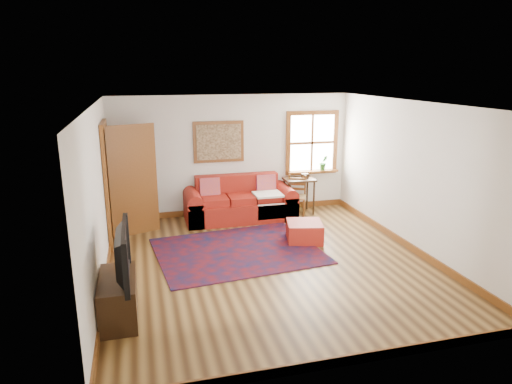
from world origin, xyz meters
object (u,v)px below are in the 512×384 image
object	(u,v)px
red_leather_sofa	(240,205)
red_ottoman	(304,232)
ladder_back_chair	(297,195)
side_table	(299,184)
media_cabinet	(118,298)

from	to	relation	value
red_leather_sofa	red_ottoman	size ratio (longest dim) A/B	3.66
red_ottoman	ladder_back_chair	bearing A→B (deg)	89.53
side_table	red_ottoman	bearing A→B (deg)	-106.18
media_cabinet	ladder_back_chair	bearing A→B (deg)	43.78
ladder_back_chair	media_cabinet	world-z (taller)	ladder_back_chair
ladder_back_chair	media_cabinet	bearing A→B (deg)	-136.22
red_leather_sofa	side_table	xyz separation A→B (m)	(1.30, 0.05, 0.34)
red_ottoman	media_cabinet	world-z (taller)	media_cabinet
red_leather_sofa	media_cabinet	xyz separation A→B (m)	(-2.31, -3.47, -0.02)
side_table	ladder_back_chair	size ratio (longest dim) A/B	0.89
red_leather_sofa	ladder_back_chair	size ratio (longest dim) A/B	2.64
red_leather_sofa	media_cabinet	size ratio (longest dim) A/B	2.30
red_ottoman	side_table	size ratio (longest dim) A/B	0.81
red_leather_sofa	media_cabinet	world-z (taller)	red_leather_sofa
red_ottoman	side_table	bearing A→B (deg)	87.18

